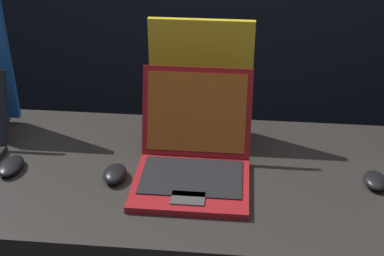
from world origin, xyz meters
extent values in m
ellipsoid|color=black|center=(-0.53, 0.30, 0.95)|extent=(0.07, 0.11, 0.03)
cube|color=maroon|center=(0.01, 0.26, 0.94)|extent=(0.33, 0.27, 0.02)
cube|color=black|center=(0.01, 0.28, 0.96)|extent=(0.29, 0.19, 0.00)
cube|color=#3F3F42|center=(0.01, 0.18, 0.96)|extent=(0.09, 0.06, 0.00)
cube|color=maroon|center=(0.01, 0.44, 1.08)|extent=(0.33, 0.10, 0.26)
cube|color=#A5591E|center=(0.01, 0.44, 1.08)|extent=(0.30, 0.08, 0.23)
ellipsoid|color=black|center=(-0.21, 0.28, 0.95)|extent=(0.07, 0.10, 0.04)
cube|color=black|center=(0.01, 0.59, 0.95)|extent=(0.18, 0.07, 0.02)
cube|color=gold|center=(0.01, 0.59, 1.14)|extent=(0.33, 0.02, 0.36)
ellipsoid|color=black|center=(0.53, 0.32, 0.95)|extent=(0.07, 0.09, 0.03)
camera|label=1|loc=(0.13, -0.97, 1.83)|focal=50.00mm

